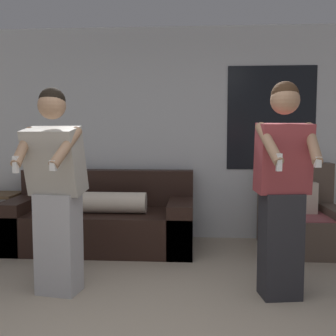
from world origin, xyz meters
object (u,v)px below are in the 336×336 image
at_px(person_right, 282,188).
at_px(couch, 102,221).
at_px(side_table, 0,201).
at_px(person_left, 56,191).
at_px(armchair, 300,222).

bearing_deg(person_right, couch, 143.06).
relative_size(side_table, person_left, 0.43).
relative_size(person_left, person_right, 0.98).
height_order(person_left, person_right, person_right).
relative_size(couch, side_table, 2.90).
distance_m(couch, person_right, 2.34).
bearing_deg(couch, person_left, -92.26).
height_order(couch, side_table, couch).
height_order(couch, person_left, person_left).
bearing_deg(person_right, armchair, 69.36).
height_order(armchair, side_table, armchair).
distance_m(couch, armchair, 2.34).
bearing_deg(side_table, person_right, -26.43).
xyz_separation_m(couch, person_right, (1.81, -1.36, 0.60)).
xyz_separation_m(couch, person_left, (-0.06, -1.40, 0.56)).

